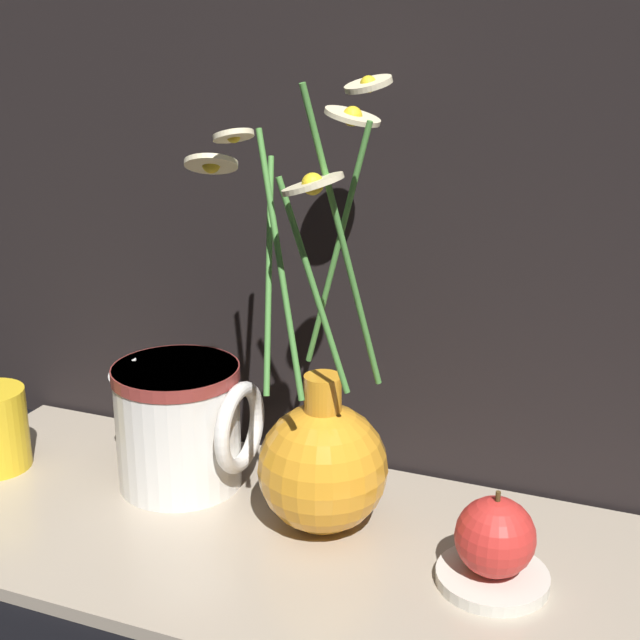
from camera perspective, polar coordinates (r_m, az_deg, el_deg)
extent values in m
plane|color=black|center=(0.79, 0.28, -14.96)|extent=(6.00, 6.00, 0.00)
cube|color=tan|center=(0.79, 0.28, -14.59)|extent=(0.83, 0.31, 0.01)
sphere|color=orange|center=(0.79, 0.17, -9.43)|extent=(0.11, 0.11, 0.11)
cylinder|color=orange|center=(0.76, 0.18, -5.11)|extent=(0.03, 0.03, 0.04)
cylinder|color=#4C8E3D|center=(0.72, -3.30, 2.96)|extent=(0.04, 0.09, 0.18)
cylinder|color=beige|center=(0.71, -7.02, 9.87)|extent=(0.05, 0.05, 0.02)
sphere|color=yellow|center=(0.71, -7.02, 9.87)|extent=(0.01, 0.01, 0.01)
cylinder|color=#4C8E3D|center=(0.70, -2.50, 3.60)|extent=(0.06, 0.06, 0.21)
cylinder|color=beige|center=(0.67, -5.56, 11.65)|extent=(0.04, 0.04, 0.01)
sphere|color=yellow|center=(0.67, -5.56, 11.65)|extent=(0.01, 0.01, 0.01)
cylinder|color=#4C8E3D|center=(0.68, 1.50, 4.86)|extent=(0.05, 0.06, 0.24)
cylinder|color=beige|center=(0.64, 3.12, 14.84)|extent=(0.05, 0.05, 0.01)
sphere|color=yellow|center=(0.64, 3.12, 14.84)|extent=(0.01, 0.01, 0.01)
cylinder|color=#4C8E3D|center=(0.74, 1.13, 4.64)|extent=(0.06, 0.01, 0.21)
cylinder|color=beige|center=(0.75, 2.09, 12.90)|extent=(0.05, 0.05, 0.02)
sphere|color=yellow|center=(0.75, 2.09, 12.90)|extent=(0.02, 0.02, 0.02)
cylinder|color=#4C8E3D|center=(0.70, -0.31, 2.13)|extent=(0.06, 0.01, 0.17)
cylinder|color=beige|center=(0.65, -0.87, 8.73)|extent=(0.05, 0.05, 0.02)
sphere|color=yellow|center=(0.65, -0.87, 8.73)|extent=(0.02, 0.02, 0.02)
cylinder|color=white|center=(0.87, -9.05, -6.69)|extent=(0.12, 0.12, 0.12)
cylinder|color=maroon|center=(0.85, -9.23, -3.34)|extent=(0.12, 0.12, 0.01)
torus|color=white|center=(0.83, -5.13, -6.86)|extent=(0.01, 0.09, 0.09)
cone|color=white|center=(0.87, -12.06, -3.10)|extent=(0.04, 0.03, 0.04)
cylinder|color=silver|center=(0.75, 10.94, -15.94)|extent=(0.09, 0.09, 0.01)
sphere|color=red|center=(0.73, 11.12, -13.54)|extent=(0.06, 0.06, 0.06)
cylinder|color=#4C3819|center=(0.71, 11.30, -11.07)|extent=(0.00, 0.00, 0.01)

